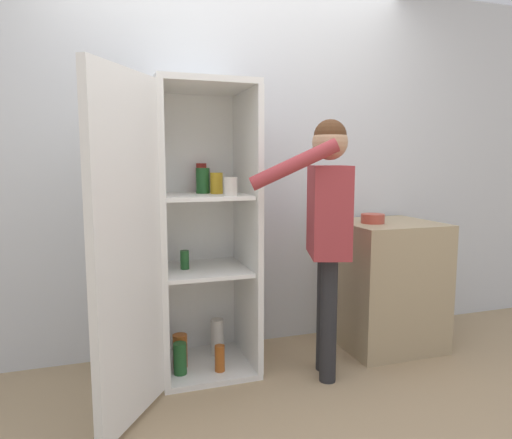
# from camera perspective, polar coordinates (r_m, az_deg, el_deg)

# --- Properties ---
(ground_plane) EXTENTS (12.00, 12.00, 0.00)m
(ground_plane) POSITION_cam_1_polar(r_m,az_deg,el_deg) (2.59, 3.41, -22.85)
(ground_plane) COLOR tan
(wall_back) EXTENTS (7.00, 0.06, 2.55)m
(wall_back) POSITION_cam_1_polar(r_m,az_deg,el_deg) (3.17, -2.97, 6.80)
(wall_back) COLOR silver
(wall_back) RESTS_ON ground_plane
(refrigerator) EXTENTS (0.94, 1.06, 1.76)m
(refrigerator) POSITION_cam_1_polar(r_m,az_deg,el_deg) (2.73, -8.53, -2.05)
(refrigerator) COLOR white
(refrigerator) RESTS_ON ground_plane
(person) EXTENTS (0.68, 0.49, 1.54)m
(person) POSITION_cam_1_polar(r_m,az_deg,el_deg) (2.71, 8.88, 0.54)
(person) COLOR #262628
(person) RESTS_ON ground_plane
(counter) EXTENTS (0.66, 0.63, 0.88)m
(counter) POSITION_cam_1_polar(r_m,az_deg,el_deg) (3.39, 15.91, -7.71)
(counter) COLOR tan
(counter) RESTS_ON ground_plane
(bowl) EXTENTS (0.16, 0.16, 0.06)m
(bowl) POSITION_cam_1_polar(r_m,az_deg,el_deg) (3.20, 14.38, 0.12)
(bowl) COLOR #B24738
(bowl) RESTS_ON counter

